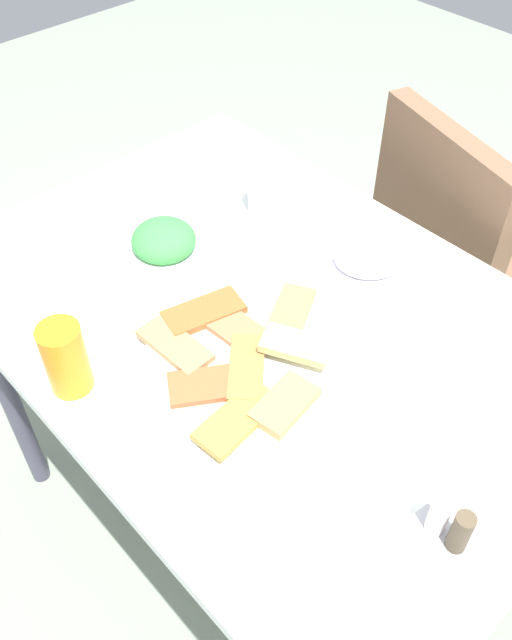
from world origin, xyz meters
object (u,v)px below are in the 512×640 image
(dining_table, at_px, (263,349))
(drinking_glass, at_px, (267,189))
(dining_chair, at_px, (458,268))
(salad_plate_greens, at_px, (164,243))
(salad_plate_rice, at_px, (370,256))
(paper_napkin, at_px, (280,557))
(spoon, at_px, (291,546))
(condiment_caddy, at_px, (446,531))
(pide_platter, at_px, (243,360))
(fork, at_px, (270,565))
(soda_can, at_px, (65,358))

(dining_table, bearing_deg, drinking_glass, 135.98)
(drinking_glass, bearing_deg, dining_chair, 62.44)
(dining_chair, height_order, salad_plate_greens, dining_chair)
(dining_table, relative_size, salad_plate_rice, 5.46)
(drinking_glass, xyz_separation_m, paper_napkin, (0.54, -0.48, -0.05))
(spoon, distance_m, condiment_caddy, 0.20)
(drinking_glass, bearing_deg, pide_platter, -48.36)
(dining_chair, bearing_deg, fork, -71.18)
(drinking_glass, relative_size, fork, 0.60)
(pide_platter, bearing_deg, salad_plate_rice, 94.11)
(dining_chair, xyz_separation_m, drinking_glass, (-0.22, -0.43, 0.32))
(paper_napkin, relative_size, condiment_caddy, 1.36)
(spoon, bearing_deg, dining_chair, 121.90)
(paper_napkin, xyz_separation_m, condiment_caddy, (0.12, 0.17, 0.02))
(soda_can, xyz_separation_m, paper_napkin, (0.42, 0.04, -0.06))
(paper_napkin, bearing_deg, soda_can, -174.32)
(salad_plate_rice, bearing_deg, spoon, -59.15)
(fork, distance_m, condiment_caddy, 0.23)
(dining_chair, height_order, pide_platter, dining_chair)
(dining_table, distance_m, drinking_glass, 0.32)
(spoon, bearing_deg, drinking_glass, 151.68)
(dining_table, bearing_deg, dining_chair, 88.76)
(pide_platter, relative_size, soda_can, 2.89)
(drinking_glass, bearing_deg, salad_plate_rice, 5.85)
(soda_can, relative_size, condiment_caddy, 1.23)
(salad_plate_greens, height_order, paper_napkin, salad_plate_greens)
(fork, height_order, condiment_caddy, condiment_caddy)
(drinking_glass, relative_size, paper_napkin, 0.72)
(salad_plate_greens, relative_size, paper_napkin, 1.52)
(drinking_glass, height_order, condiment_caddy, drinking_glass)
(dining_chair, distance_m, paper_napkin, 1.01)
(soda_can, bearing_deg, drinking_glass, 103.32)
(paper_napkin, bearing_deg, salad_plate_rice, 119.95)
(salad_plate_rice, height_order, fork, salad_plate_rice)
(soda_can, bearing_deg, paper_napkin, 5.68)
(dining_chair, xyz_separation_m, salad_plate_greens, (-0.26, -0.66, 0.29))
(drinking_glass, bearing_deg, paper_napkin, -41.78)
(pide_platter, bearing_deg, paper_napkin, -33.45)
(salad_plate_rice, relative_size, spoon, 1.06)
(salad_plate_greens, distance_m, spoon, 0.62)
(soda_can, height_order, condiment_caddy, soda_can)
(dining_table, xyz_separation_m, salad_plate_greens, (-0.24, -0.02, 0.11))
(dining_chair, bearing_deg, soda_can, -95.96)
(pide_platter, bearing_deg, dining_chair, 93.71)
(salad_plate_rice, bearing_deg, paper_napkin, -60.05)
(pide_platter, distance_m, paper_napkin, 0.32)
(drinking_glass, bearing_deg, salad_plate_greens, -98.44)
(salad_plate_rice, bearing_deg, soda_can, -102.65)
(dining_table, relative_size, paper_napkin, 8.34)
(dining_chair, height_order, condiment_caddy, dining_chair)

